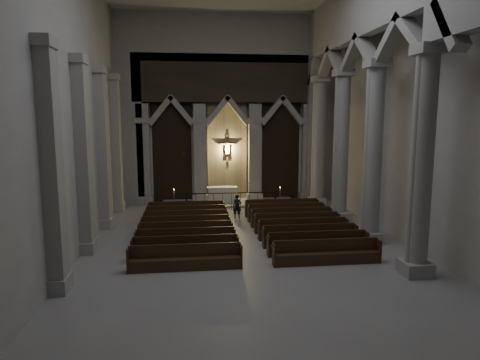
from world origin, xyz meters
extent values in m
plane|color=gray|center=(0.00, 0.00, 0.00)|extent=(24.00, 24.00, 0.00)
cube|color=#ABA8A0|center=(0.00, 12.00, 6.00)|extent=(14.00, 0.10, 12.00)
cube|color=#ABA8A0|center=(0.00, -12.00, 6.00)|extent=(14.00, 0.10, 12.00)
cube|color=#ABA8A0|center=(-7.00, 0.00, 6.00)|extent=(0.10, 24.00, 12.00)
cube|color=#ABA8A0|center=(7.00, 0.00, 6.00)|extent=(0.10, 24.00, 12.00)
cube|color=#9E9B93|center=(-5.40, 11.50, 3.20)|extent=(0.80, 0.50, 6.40)
cube|color=#9E9B93|center=(-5.40, 11.50, 0.25)|extent=(1.05, 0.70, 0.50)
cube|color=#9E9B93|center=(-5.40, 11.50, 5.35)|extent=(1.00, 0.65, 0.35)
cube|color=#9E9B93|center=(-1.80, 11.50, 3.20)|extent=(0.80, 0.50, 6.40)
cube|color=#9E9B93|center=(-1.80, 11.50, 0.25)|extent=(1.05, 0.70, 0.50)
cube|color=#9E9B93|center=(-1.80, 11.50, 5.35)|extent=(1.00, 0.65, 0.35)
cube|color=#9E9B93|center=(1.80, 11.50, 3.20)|extent=(0.80, 0.50, 6.40)
cube|color=#9E9B93|center=(1.80, 11.50, 0.25)|extent=(1.05, 0.70, 0.50)
cube|color=#9E9B93|center=(1.80, 11.50, 5.35)|extent=(1.00, 0.65, 0.35)
cube|color=#9E9B93|center=(5.40, 11.50, 3.20)|extent=(0.80, 0.50, 6.40)
cube|color=#9E9B93|center=(5.40, 11.50, 0.25)|extent=(1.05, 0.70, 0.50)
cube|color=#9E9B93|center=(5.40, 11.50, 5.35)|extent=(1.00, 0.65, 0.35)
cube|color=black|center=(-3.60, 11.85, 3.50)|extent=(2.60, 0.15, 7.00)
cube|color=tan|center=(0.00, 11.85, 3.50)|extent=(2.60, 0.15, 7.00)
cube|color=black|center=(3.60, 11.85, 3.50)|extent=(2.60, 0.15, 7.00)
cube|color=black|center=(0.00, 11.50, 8.00)|extent=(12.00, 0.50, 3.00)
cube|color=#9E9B93|center=(-6.20, 11.50, 4.50)|extent=(1.60, 0.50, 9.00)
cube|color=#9E9B93|center=(6.20, 11.50, 4.50)|extent=(1.60, 0.50, 9.00)
cube|color=#9E9B93|center=(0.00, 11.50, 10.50)|extent=(14.00, 0.50, 3.00)
plane|color=#F9E270|center=(0.00, 11.82, 3.50)|extent=(1.50, 0.00, 1.50)
cube|color=brown|center=(0.00, 11.73, 3.50)|extent=(0.13, 0.08, 1.80)
cube|color=brown|center=(0.00, 11.73, 3.85)|extent=(1.10, 0.08, 0.13)
cube|color=tan|center=(0.00, 11.67, 3.45)|extent=(0.26, 0.10, 0.60)
sphere|color=tan|center=(0.00, 11.67, 3.85)|extent=(0.17, 0.17, 0.17)
cylinder|color=tan|center=(-0.26, 11.67, 3.82)|extent=(0.45, 0.08, 0.08)
cylinder|color=tan|center=(0.26, 11.67, 3.82)|extent=(0.45, 0.08, 0.08)
cube|color=#9E9B93|center=(5.50, 9.50, 0.25)|extent=(1.00, 1.00, 0.50)
cylinder|color=#9E9B93|center=(5.50, 9.50, 4.00)|extent=(0.70, 0.70, 7.50)
cube|color=#9E9B93|center=(5.50, 9.50, 7.85)|extent=(0.95, 0.95, 0.35)
cube|color=#9E9B93|center=(5.50, 5.50, 0.25)|extent=(1.00, 1.00, 0.50)
cylinder|color=#9E9B93|center=(5.50, 5.50, 4.00)|extent=(0.70, 0.70, 7.50)
cube|color=#9E9B93|center=(5.50, 5.50, 7.85)|extent=(0.95, 0.95, 0.35)
cube|color=#9E9B93|center=(5.50, 1.50, 0.25)|extent=(1.00, 1.00, 0.50)
cylinder|color=#9E9B93|center=(5.50, 1.50, 4.00)|extent=(0.70, 0.70, 7.50)
cube|color=#9E9B93|center=(5.50, 1.50, 7.85)|extent=(0.95, 0.95, 0.35)
cube|color=#9E9B93|center=(5.50, -2.50, 0.25)|extent=(1.00, 1.00, 0.50)
cylinder|color=#9E9B93|center=(5.50, -2.50, 4.00)|extent=(0.70, 0.70, 7.50)
cube|color=#9E9B93|center=(5.50, -2.50, 7.85)|extent=(0.95, 0.95, 0.35)
cube|color=#9E9B93|center=(5.50, 11.40, 4.60)|extent=(0.55, 1.20, 9.20)
cube|color=#9E9B93|center=(-6.75, 9.50, 0.25)|extent=(0.60, 1.00, 0.50)
cube|color=#9E9B93|center=(-6.75, 9.50, 4.00)|extent=(0.50, 0.80, 7.50)
cube|color=#9E9B93|center=(-6.75, 9.50, 7.85)|extent=(0.60, 1.00, 0.35)
cube|color=#9E9B93|center=(-6.75, 5.50, 0.25)|extent=(0.60, 1.00, 0.50)
cube|color=#9E9B93|center=(-6.75, 5.50, 4.00)|extent=(0.50, 0.80, 7.50)
cube|color=#9E9B93|center=(-6.75, 5.50, 7.85)|extent=(0.60, 1.00, 0.35)
cube|color=#9E9B93|center=(-6.75, 1.50, 0.25)|extent=(0.60, 1.00, 0.50)
cube|color=#9E9B93|center=(-6.75, 1.50, 4.00)|extent=(0.50, 0.80, 7.50)
cube|color=#9E9B93|center=(-6.75, 1.50, 7.85)|extent=(0.60, 1.00, 0.35)
cube|color=#9E9B93|center=(-6.75, -2.50, 0.25)|extent=(0.60, 1.00, 0.50)
cube|color=#9E9B93|center=(-6.75, -2.50, 4.00)|extent=(0.50, 0.80, 7.50)
cube|color=#9E9B93|center=(-6.75, -2.50, 7.85)|extent=(0.60, 1.00, 0.35)
cube|color=#9E9B93|center=(0.00, 10.60, 0.07)|extent=(8.50, 2.60, 0.15)
cube|color=silver|center=(-0.44, 10.64, 0.62)|extent=(1.78, 0.69, 0.94)
cube|color=silver|center=(-0.44, 10.64, 1.11)|extent=(1.93, 0.77, 0.04)
cube|color=black|center=(0.00, 8.95, 1.03)|extent=(5.41, 0.05, 0.05)
cube|color=black|center=(-2.70, 8.95, 0.54)|extent=(0.09, 0.09, 1.08)
cube|color=black|center=(2.70, 8.95, 0.54)|extent=(0.09, 0.09, 1.08)
cylinder|color=black|center=(-2.16, 8.95, 0.51)|extent=(0.02, 0.02, 0.99)
cylinder|color=black|center=(-1.62, 8.95, 0.51)|extent=(0.02, 0.02, 0.99)
cylinder|color=black|center=(-1.08, 8.95, 0.51)|extent=(0.02, 0.02, 0.99)
cylinder|color=black|center=(-0.54, 8.95, 0.51)|extent=(0.02, 0.02, 0.99)
cylinder|color=black|center=(0.00, 8.95, 0.51)|extent=(0.02, 0.02, 0.99)
cylinder|color=black|center=(0.54, 8.95, 0.51)|extent=(0.02, 0.02, 0.99)
cylinder|color=black|center=(1.08, 8.95, 0.51)|extent=(0.02, 0.02, 0.99)
cylinder|color=black|center=(1.62, 8.95, 0.51)|extent=(0.02, 0.02, 0.99)
cylinder|color=black|center=(2.16, 8.95, 0.51)|extent=(0.02, 0.02, 0.99)
cylinder|color=#B08436|center=(-3.44, 8.87, 0.02)|extent=(0.23, 0.23, 0.05)
cylinder|color=#B08436|center=(-3.44, 8.87, 0.57)|extent=(0.03, 0.03, 1.10)
cylinder|color=#B08436|center=(-3.44, 8.87, 1.12)|extent=(0.11, 0.11, 0.02)
cylinder|color=#EDE2C7|center=(-3.44, 8.87, 1.22)|extent=(0.05, 0.05, 0.19)
sphere|color=#FFB959|center=(-3.44, 8.87, 1.33)|extent=(0.04, 0.04, 0.04)
cylinder|color=#B08436|center=(3.11, 9.52, 0.02)|extent=(0.21, 0.21, 0.04)
cylinder|color=#B08436|center=(3.11, 9.52, 0.52)|extent=(0.03, 0.03, 0.99)
cylinder|color=#B08436|center=(3.11, 9.52, 1.01)|extent=(0.10, 0.10, 0.02)
cylinder|color=#EDE2C7|center=(3.11, 9.52, 1.10)|extent=(0.04, 0.04, 0.17)
sphere|color=#FFB959|center=(3.11, 9.52, 1.20)|extent=(0.04, 0.04, 0.04)
cube|color=black|center=(-2.70, 7.03, 0.22)|extent=(4.15, 0.40, 0.44)
cube|color=black|center=(-2.70, 7.22, 0.69)|extent=(4.15, 0.07, 0.49)
cube|color=black|center=(-4.78, 7.03, 0.44)|extent=(0.06, 0.44, 0.89)
cube|color=black|center=(-0.62, 7.03, 0.44)|extent=(0.06, 0.44, 0.89)
cube|color=black|center=(2.70, 7.03, 0.22)|extent=(4.15, 0.40, 0.44)
cube|color=black|center=(2.70, 7.22, 0.69)|extent=(4.15, 0.07, 0.49)
cube|color=black|center=(0.62, 7.03, 0.44)|extent=(0.06, 0.44, 0.89)
cube|color=black|center=(4.78, 7.03, 0.44)|extent=(0.06, 0.44, 0.89)
cube|color=black|center=(-2.70, 5.88, 0.22)|extent=(4.15, 0.40, 0.44)
cube|color=black|center=(-2.70, 6.07, 0.69)|extent=(4.15, 0.07, 0.49)
cube|color=black|center=(-4.78, 5.88, 0.44)|extent=(0.06, 0.44, 0.89)
cube|color=black|center=(-0.62, 5.88, 0.44)|extent=(0.06, 0.44, 0.89)
cube|color=black|center=(2.70, 5.88, 0.22)|extent=(4.15, 0.40, 0.44)
cube|color=black|center=(2.70, 6.07, 0.69)|extent=(4.15, 0.07, 0.49)
cube|color=black|center=(0.62, 5.88, 0.44)|extent=(0.06, 0.44, 0.89)
cube|color=black|center=(4.78, 5.88, 0.44)|extent=(0.06, 0.44, 0.89)
cube|color=black|center=(-2.70, 4.72, 0.22)|extent=(4.15, 0.40, 0.44)
cube|color=black|center=(-2.70, 4.91, 0.69)|extent=(4.15, 0.07, 0.49)
cube|color=black|center=(-4.78, 4.72, 0.44)|extent=(0.06, 0.44, 0.89)
cube|color=black|center=(-0.62, 4.72, 0.44)|extent=(0.06, 0.44, 0.89)
cube|color=black|center=(2.70, 4.72, 0.22)|extent=(4.15, 0.40, 0.44)
cube|color=black|center=(2.70, 4.91, 0.69)|extent=(4.15, 0.07, 0.49)
cube|color=black|center=(0.62, 4.72, 0.44)|extent=(0.06, 0.44, 0.89)
cube|color=black|center=(4.78, 4.72, 0.44)|extent=(0.06, 0.44, 0.89)
cube|color=black|center=(-2.70, 3.57, 0.22)|extent=(4.15, 0.40, 0.44)
cube|color=black|center=(-2.70, 3.76, 0.69)|extent=(4.15, 0.07, 0.49)
cube|color=black|center=(-4.78, 3.57, 0.44)|extent=(0.06, 0.44, 0.89)
cube|color=black|center=(-0.62, 3.57, 0.44)|extent=(0.06, 0.44, 0.89)
cube|color=black|center=(2.70, 3.57, 0.22)|extent=(4.15, 0.40, 0.44)
cube|color=black|center=(2.70, 3.76, 0.69)|extent=(4.15, 0.07, 0.49)
cube|color=black|center=(0.62, 3.57, 0.44)|extent=(0.06, 0.44, 0.89)
cube|color=black|center=(4.78, 3.57, 0.44)|extent=(0.06, 0.44, 0.89)
cube|color=black|center=(-2.70, 2.41, 0.22)|extent=(4.15, 0.40, 0.44)
cube|color=black|center=(-2.70, 2.60, 0.69)|extent=(4.15, 0.07, 0.49)
cube|color=black|center=(-4.78, 2.41, 0.44)|extent=(0.06, 0.44, 0.89)
cube|color=black|center=(-0.62, 2.41, 0.44)|extent=(0.06, 0.44, 0.89)
cube|color=black|center=(2.70, 2.41, 0.22)|extent=(4.15, 0.40, 0.44)
cube|color=black|center=(2.70, 2.60, 0.69)|extent=(4.15, 0.07, 0.49)
cube|color=black|center=(0.62, 2.41, 0.44)|extent=(0.06, 0.44, 0.89)
cube|color=black|center=(4.78, 2.41, 0.44)|extent=(0.06, 0.44, 0.89)
cube|color=black|center=(-2.70, 1.26, 0.22)|extent=(4.15, 0.40, 0.44)
cube|color=black|center=(-2.70, 1.45, 0.69)|extent=(4.15, 0.07, 0.49)
cube|color=black|center=(-4.78, 1.26, 0.44)|extent=(0.06, 0.44, 0.89)
cube|color=black|center=(-0.62, 1.26, 0.44)|extent=(0.06, 0.44, 0.89)
cube|color=black|center=(2.70, 1.26, 0.22)|extent=(4.15, 0.40, 0.44)
cube|color=black|center=(2.70, 1.45, 0.69)|extent=(4.15, 0.07, 0.49)
cube|color=black|center=(0.62, 1.26, 0.44)|extent=(0.06, 0.44, 0.89)
cube|color=black|center=(4.78, 1.26, 0.44)|extent=(0.06, 0.44, 0.89)
cube|color=black|center=(-2.70, 0.11, 0.22)|extent=(4.15, 0.40, 0.44)
cube|color=black|center=(-2.70, 0.29, 0.69)|extent=(4.15, 0.07, 0.49)
cube|color=black|center=(-4.78, 0.11, 0.44)|extent=(0.06, 0.44, 0.89)
cube|color=black|center=(-0.62, 0.11, 0.44)|extent=(0.06, 0.44, 0.89)
cube|color=black|center=(2.70, 0.11, 0.22)|extent=(4.15, 0.40, 0.44)
cube|color=black|center=(2.70, 0.29, 0.69)|extent=(4.15, 0.07, 0.49)
cube|color=black|center=(0.62, 0.11, 0.44)|extent=(0.06, 0.44, 0.89)
cube|color=black|center=(4.78, 0.11, 0.44)|extent=(0.06, 0.44, 0.89)
cube|color=black|center=(-2.70, -1.05, 0.22)|extent=(4.15, 0.40, 0.44)
cube|color=black|center=(-2.70, -0.86, 0.69)|extent=(4.15, 0.07, 0.49)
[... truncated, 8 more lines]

